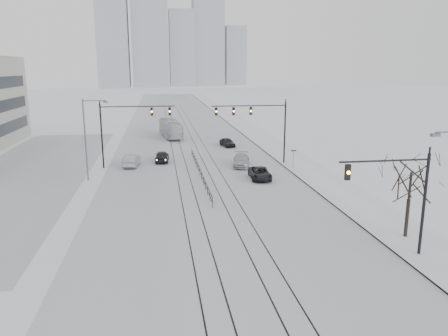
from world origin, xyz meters
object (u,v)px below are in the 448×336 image
(traffic_mast_near, at_px, (402,191))
(box_truck, at_px, (171,129))
(sedan_nb_front, at_px, (260,173))
(sedan_sb_inner, at_px, (162,156))
(bare_tree, at_px, (411,179))
(sedan_sb_outer, at_px, (132,160))
(sedan_nb_far, at_px, (227,142))
(sedan_nb_right, at_px, (242,161))

(traffic_mast_near, xyz_separation_m, box_truck, (-13.23, 53.46, -3.03))
(sedan_nb_front, bearing_deg, sedan_sb_inner, 138.25)
(bare_tree, bearing_deg, box_truck, 107.22)
(traffic_mast_near, distance_m, sedan_sb_inner, 36.06)
(bare_tree, bearing_deg, sedan_sb_inner, 120.52)
(sedan_sb_outer, xyz_separation_m, sedan_nb_front, (14.65, -8.80, -0.12))
(traffic_mast_near, xyz_separation_m, sedan_nb_far, (-4.62, 42.60, -3.89))
(sedan_nb_right, bearing_deg, sedan_nb_front, -72.18)
(traffic_mast_near, xyz_separation_m, bare_tree, (2.41, 3.00, -0.07))
(bare_tree, relative_size, sedan_nb_right, 1.20)
(sedan_nb_front, bearing_deg, traffic_mast_near, -75.33)
(sedan_sb_outer, distance_m, sedan_nb_far, 18.74)
(bare_tree, height_order, sedan_sb_inner, bare_tree)
(sedan_sb_inner, bearing_deg, sedan_nb_front, 138.16)
(sedan_sb_outer, height_order, box_truck, box_truck)
(sedan_nb_front, bearing_deg, box_truck, 109.44)
(traffic_mast_near, distance_m, sedan_nb_front, 22.37)
(traffic_mast_near, relative_size, sedan_nb_front, 1.49)
(bare_tree, height_order, sedan_nb_front, bare_tree)
(sedan_nb_front, height_order, box_truck, box_truck)
(sedan_nb_right, bearing_deg, bare_tree, -62.69)
(sedan_sb_outer, distance_m, sedan_nb_right, 13.98)
(traffic_mast_near, height_order, sedan_sb_inner, traffic_mast_near)
(sedan_sb_outer, bearing_deg, bare_tree, 134.18)
(sedan_nb_far, relative_size, box_truck, 0.36)
(sedan_nb_front, relative_size, sedan_nb_right, 0.93)
(bare_tree, xyz_separation_m, sedan_nb_front, (-6.63, 18.61, -3.83))
(traffic_mast_near, relative_size, sedan_sb_outer, 1.48)
(sedan_sb_inner, bearing_deg, box_truck, -91.34)
(sedan_sb_inner, xyz_separation_m, sedan_nb_right, (9.98, -4.16, -0.00))
(traffic_mast_near, bearing_deg, box_truck, 103.90)
(traffic_mast_near, xyz_separation_m, sedan_nb_right, (-5.03, 28.40, -3.82))
(sedan_sb_inner, xyz_separation_m, box_truck, (1.79, 20.89, 0.80))
(bare_tree, distance_m, sedan_nb_far, 40.39)
(sedan_nb_right, distance_m, box_truck, 26.37)
(sedan_sb_outer, distance_m, sedan_nb_front, 17.09)
(sedan_nb_front, bearing_deg, bare_tree, -66.77)
(sedan_sb_inner, bearing_deg, sedan_sb_outer, 32.64)
(sedan_nb_far, bearing_deg, bare_tree, -91.81)
(traffic_mast_near, relative_size, box_truck, 0.63)
(sedan_sb_outer, bearing_deg, traffic_mast_near, 128.17)
(sedan_nb_right, height_order, sedan_nb_far, sedan_nb_right)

